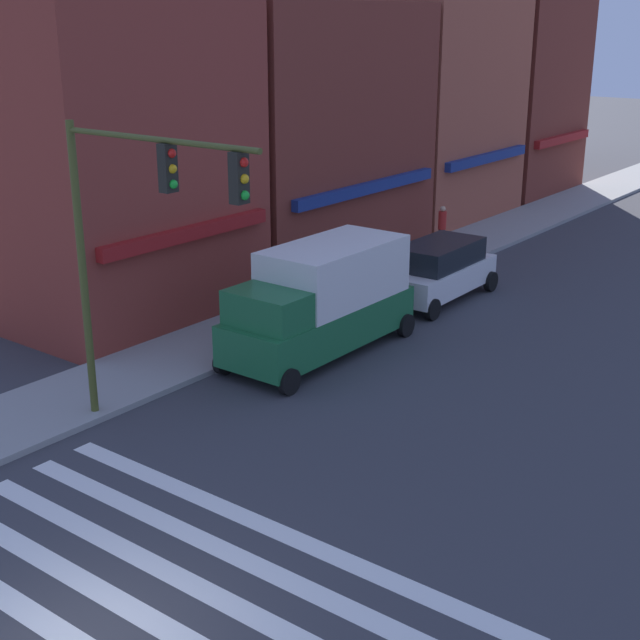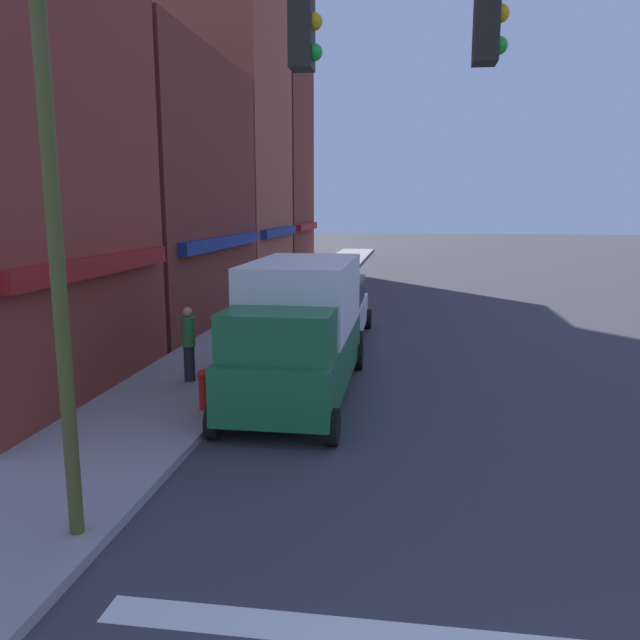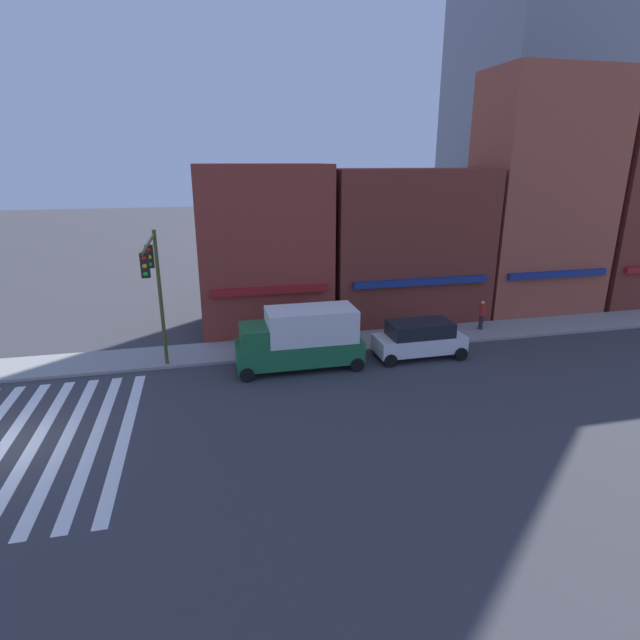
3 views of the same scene
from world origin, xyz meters
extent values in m
cube|color=maroon|center=(11.02, 8.85, 3.00)|extent=(6.46, 0.30, 0.40)
cube|color=maroon|center=(20.11, 11.50, 4.72)|extent=(9.96, 5.00, 9.44)
cube|color=navy|center=(20.11, 8.85, 3.00)|extent=(8.47, 0.30, 0.40)
cube|color=#9E4C38|center=(29.45, 11.50, 7.65)|extent=(8.27, 5.00, 15.30)
cube|color=navy|center=(29.45, 8.85, 3.00)|extent=(7.03, 0.30, 0.40)
cube|color=maroon|center=(37.70, 11.50, 7.18)|extent=(7.27, 5.00, 14.37)
cube|color=maroon|center=(37.70, 8.85, 3.00)|extent=(6.18, 0.30, 0.40)
cylinder|color=#474C1E|center=(5.38, 6.40, 3.42)|extent=(0.18, 0.18, 6.85)
cube|color=black|center=(5.38, 3.46, 6.12)|extent=(0.32, 0.24, 0.95)
sphere|color=#EAAD14|center=(5.38, 3.33, 6.12)|extent=(0.18, 0.18, 0.18)
sphere|color=green|center=(5.38, 3.33, 5.82)|extent=(0.18, 0.18, 0.18)
cube|color=black|center=(5.38, 1.60, 6.12)|extent=(0.32, 0.24, 0.95)
sphere|color=#EAAD14|center=(5.38, 1.47, 6.12)|extent=(0.18, 0.18, 0.18)
sphere|color=green|center=(5.38, 1.47, 5.82)|extent=(0.18, 0.18, 0.18)
cube|color=#1E6638|center=(11.85, 4.70, 0.89)|extent=(6.20, 2.20, 1.10)
cube|color=silver|center=(12.47, 4.70, 2.24)|extent=(4.34, 2.20, 1.60)
cube|color=#1E6638|center=(9.86, 4.70, 1.89)|extent=(1.74, 2.09, 0.90)
cylinder|color=black|center=(9.15, 5.80, 0.34)|extent=(0.68, 0.22, 0.68)
cylinder|color=black|center=(9.15, 3.60, 0.34)|extent=(0.68, 0.22, 0.68)
cylinder|color=black|center=(14.54, 5.80, 0.34)|extent=(0.68, 0.22, 0.68)
cylinder|color=black|center=(14.54, 3.60, 0.34)|extent=(0.68, 0.22, 0.68)
cube|color=white|center=(18.26, 4.70, 0.77)|extent=(4.73, 1.98, 0.85)
cube|color=black|center=(18.26, 4.70, 1.56)|extent=(3.32, 1.80, 0.75)
cylinder|color=black|center=(16.32, 5.65, 0.34)|extent=(0.68, 0.22, 0.68)
cylinder|color=black|center=(16.32, 3.75, 0.34)|extent=(0.68, 0.22, 0.68)
cylinder|color=black|center=(20.20, 5.65, 0.34)|extent=(0.68, 0.22, 0.68)
cylinder|color=black|center=(20.20, 3.75, 0.34)|extent=(0.68, 0.22, 0.68)
cylinder|color=#23232D|center=(23.61, 7.67, 0.57)|extent=(0.26, 0.26, 0.85)
cylinder|color=red|center=(23.61, 7.67, 1.35)|extent=(0.32, 0.32, 0.70)
sphere|color=tan|center=(23.61, 7.67, 1.81)|extent=(0.22, 0.22, 0.22)
cylinder|color=#23232D|center=(12.31, 7.42, 0.57)|extent=(0.26, 0.26, 0.85)
cylinder|color=#2D7A3D|center=(12.31, 7.42, 1.35)|extent=(0.32, 0.32, 0.70)
sphere|color=tan|center=(12.31, 7.42, 1.81)|extent=(0.22, 0.22, 0.22)
cylinder|color=red|center=(10.34, 6.40, 0.47)|extent=(0.20, 0.20, 0.65)
sphere|color=red|center=(10.34, 6.40, 0.87)|extent=(0.24, 0.24, 0.24)
camera|label=1|loc=(-6.55, -9.43, 8.88)|focal=50.00mm
camera|label=2|loc=(-1.42, 2.27, 4.23)|focal=35.00mm
camera|label=3|loc=(7.64, -18.04, 9.92)|focal=28.00mm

